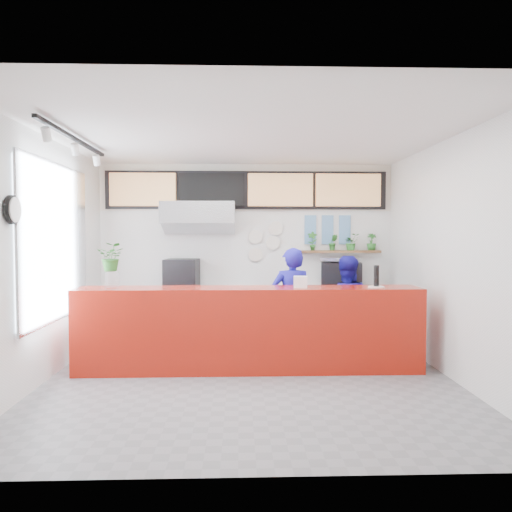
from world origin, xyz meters
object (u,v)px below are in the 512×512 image
(espresso_machine, at_px, (341,275))
(staff_right, at_px, (346,307))
(service_counter, at_px, (249,329))
(staff_center, at_px, (292,304))
(pepper_mill, at_px, (376,276))
(panini_oven, at_px, (182,274))

(espresso_machine, distance_m, staff_right, 1.29)
(service_counter, xyz_separation_m, staff_right, (1.40, 0.57, 0.19))
(service_counter, bearing_deg, espresso_machine, 48.66)
(staff_center, xyz_separation_m, staff_right, (0.78, -0.01, -0.06))
(staff_right, distance_m, pepper_mill, 0.86)
(service_counter, height_order, staff_right, staff_right)
(service_counter, distance_m, staff_right, 1.53)
(service_counter, distance_m, panini_oven, 2.18)
(espresso_machine, bearing_deg, panini_oven, -171.10)
(panini_oven, distance_m, pepper_mill, 3.33)
(panini_oven, bearing_deg, service_counter, -54.66)
(espresso_machine, relative_size, pepper_mill, 2.40)
(espresso_machine, bearing_deg, staff_center, -119.28)
(service_counter, distance_m, pepper_mill, 1.81)
(panini_oven, distance_m, staff_right, 2.80)
(espresso_machine, bearing_deg, staff_right, -89.59)
(service_counter, bearing_deg, pepper_mill, -2.10)
(service_counter, bearing_deg, staff_right, 22.30)
(espresso_machine, height_order, staff_right, staff_right)
(staff_center, bearing_deg, staff_right, 179.38)
(panini_oven, relative_size, pepper_mill, 1.95)
(service_counter, relative_size, pepper_mill, 16.29)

